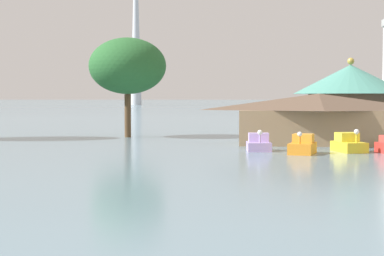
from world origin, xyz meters
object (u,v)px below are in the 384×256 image
at_px(green_roof_pavilion, 350,95).
at_px(shoreline_tree_mid, 128,66).
at_px(pedal_boat_orange, 303,146).
at_px(pedal_boat_yellow, 349,144).
at_px(boathouse, 318,118).
at_px(pedal_boat_lavender, 259,144).

bearing_deg(green_roof_pavilion, shoreline_tree_mid, -167.65).
xyz_separation_m(green_roof_pavilion, shoreline_tree_mid, (-22.07, -4.83, 2.77)).
height_order(pedal_boat_orange, pedal_boat_yellow, pedal_boat_yellow).
distance_m(boathouse, green_roof_pavilion, 13.65).
bearing_deg(pedal_boat_yellow, pedal_boat_lavender, -109.59).
distance_m(pedal_boat_orange, green_roof_pavilion, 22.97).
relative_size(pedal_boat_yellow, green_roof_pavilion, 0.28).
bearing_deg(shoreline_tree_mid, green_roof_pavilion, 12.35).
bearing_deg(shoreline_tree_mid, pedal_boat_yellow, -38.45).
bearing_deg(green_roof_pavilion, pedal_boat_orange, -106.63).
relative_size(boathouse, green_roof_pavilion, 1.21).
xyz_separation_m(pedal_boat_lavender, shoreline_tree_mid, (-12.59, 14.81, 6.42)).
bearing_deg(pedal_boat_lavender, green_roof_pavilion, 149.81).
xyz_separation_m(pedal_boat_yellow, boathouse, (-1.41, 7.16, 1.66)).
relative_size(boathouse, shoreline_tree_mid, 1.45).
xyz_separation_m(boathouse, green_roof_pavilion, (4.50, 12.74, 1.95)).
xyz_separation_m(pedal_boat_yellow, green_roof_pavilion, (3.08, 19.91, 3.62)).
distance_m(pedal_boat_orange, boathouse, 9.35).
bearing_deg(boathouse, pedal_boat_lavender, -125.87).
bearing_deg(boathouse, green_roof_pavilion, 70.56).
relative_size(pedal_boat_lavender, green_roof_pavilion, 0.21).
xyz_separation_m(pedal_boat_lavender, boathouse, (4.99, 6.90, 1.70)).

